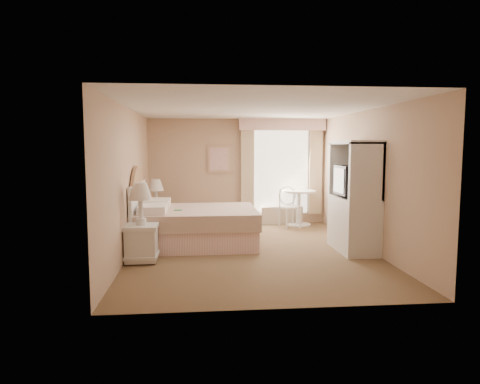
{
  "coord_description": "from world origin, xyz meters",
  "views": [
    {
      "loc": [
        -0.9,
        -7.39,
        1.84
      ],
      "look_at": [
        -0.17,
        0.3,
        1.02
      ],
      "focal_mm": 32.0,
      "sensor_mm": 36.0,
      "label": 1
    }
  ],
  "objects": [
    {
      "name": "nightstand_near",
      "position": [
        -1.84,
        -0.55,
        0.47
      ],
      "size": [
        0.52,
        0.52,
        1.25
      ],
      "color": "white",
      "rests_on": "room"
    },
    {
      "name": "bed",
      "position": [
        -1.11,
        0.61,
        0.38
      ],
      "size": [
        2.3,
        1.81,
        1.6
      ],
      "color": "pink",
      "rests_on": "room"
    },
    {
      "name": "room",
      "position": [
        0.0,
        0.0,
        1.25
      ],
      "size": [
        4.21,
        5.51,
        2.51
      ],
      "color": "brown",
      "rests_on": "ground"
    },
    {
      "name": "framed_art",
      "position": [
        -0.45,
        2.71,
        1.55
      ],
      "size": [
        0.52,
        0.04,
        0.62
      ],
      "color": "tan",
      "rests_on": "room"
    },
    {
      "name": "armoire",
      "position": [
        1.81,
        -0.14,
        0.81
      ],
      "size": [
        0.59,
        1.17,
        1.95
      ],
      "color": "white",
      "rests_on": "room"
    },
    {
      "name": "nightstand_far",
      "position": [
        -1.84,
        1.85,
        0.43
      ],
      "size": [
        0.47,
        0.47,
        1.14
      ],
      "color": "white",
      "rests_on": "room"
    },
    {
      "name": "window",
      "position": [
        1.05,
        2.65,
        1.34
      ],
      "size": [
        2.05,
        0.22,
        2.51
      ],
      "color": "white",
      "rests_on": "room"
    },
    {
      "name": "cafe_chair",
      "position": [
        1.13,
        2.2,
        0.55
      ],
      "size": [
        0.56,
        0.56,
        0.94
      ],
      "rotation": [
        0.0,
        0.0,
        0.28
      ],
      "color": "silver",
      "rests_on": "room"
    },
    {
      "name": "round_table",
      "position": [
        1.41,
        2.4,
        0.55
      ],
      "size": [
        0.78,
        0.78,
        0.83
      ],
      "color": "silver",
      "rests_on": "room"
    }
  ]
}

